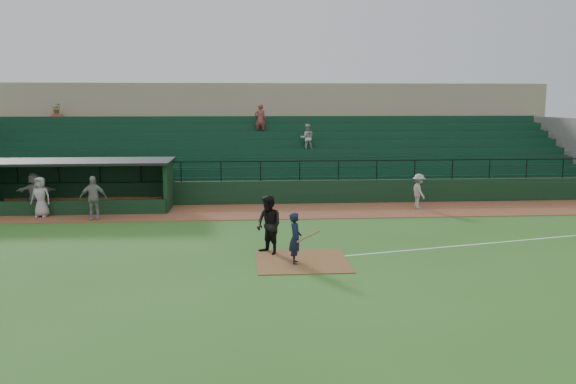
{
  "coord_description": "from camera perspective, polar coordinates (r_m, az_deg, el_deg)",
  "views": [
    {
      "loc": [
        -1.92,
        -19.88,
        5.21
      ],
      "look_at": [
        0.0,
        5.0,
        1.4
      ],
      "focal_mm": 37.15,
      "sensor_mm": 36.0,
      "label": 1
    }
  ],
  "objects": [
    {
      "name": "dugout_player_b",
      "position": [
        29.06,
        -22.6,
        -0.44
      ],
      "size": [
        0.96,
        0.69,
        1.82
      ],
      "primitive_type": "imported",
      "rotation": [
        0.0,
        0.0,
        -0.14
      ],
      "color": "#A5A09B",
      "rests_on": "warning_track"
    },
    {
      "name": "foul_line",
      "position": [
        23.87,
        20.33,
        -4.46
      ],
      "size": [
        17.49,
        4.44,
        0.01
      ],
      "primitive_type": "cube",
      "rotation": [
        0.0,
        0.0,
        0.24
      ],
      "color": "white",
      "rests_on": "ground"
    },
    {
      "name": "umpire",
      "position": [
        20.38,
        -1.85,
        -3.19
      ],
      "size": [
        1.21,
        1.25,
        2.03
      ],
      "primitive_type": "imported",
      "rotation": [
        0.0,
        0.0,
        -0.92
      ],
      "color": "black",
      "rests_on": "ground"
    },
    {
      "name": "batter_at_plate",
      "position": [
        19.19,
        0.71,
        -4.46
      ],
      "size": [
        1.01,
        0.68,
        1.69
      ],
      "color": "black",
      "rests_on": "ground"
    },
    {
      "name": "dugout",
      "position": [
        30.7,
        -19.15,
        0.94
      ],
      "size": [
        8.9,
        3.2,
        2.42
      ],
      "color": "black",
      "rests_on": "ground"
    },
    {
      "name": "ground",
      "position": [
        20.64,
        1.07,
        -5.94
      ],
      "size": [
        90.0,
        90.0,
        0.0
      ],
      "primitive_type": "plane",
      "color": "#2B5C1D",
      "rests_on": "ground"
    },
    {
      "name": "dugout_player_a",
      "position": [
        27.55,
        -18.15,
        -0.54
      ],
      "size": [
        1.2,
        0.66,
        1.94
      ],
      "primitive_type": "imported",
      "rotation": [
        0.0,
        0.0,
        0.17
      ],
      "color": "gray",
      "rests_on": "warning_track"
    },
    {
      "name": "stadium_structure",
      "position": [
        36.5,
        -1.39,
        4.11
      ],
      "size": [
        38.0,
        13.08,
        6.4
      ],
      "color": "black",
      "rests_on": "ground"
    },
    {
      "name": "runner",
      "position": [
        29.62,
        12.41,
        0.08
      ],
      "size": [
        0.75,
        1.16,
        1.7
      ],
      "primitive_type": "imported",
      "rotation": [
        0.0,
        0.0,
        1.68
      ],
      "color": "#9A9490",
      "rests_on": "warning_track"
    },
    {
      "name": "home_plate_dirt",
      "position": [
        19.67,
        1.35,
        -6.63
      ],
      "size": [
        3.0,
        3.0,
        0.03
      ],
      "primitive_type": "cube",
      "color": "brown",
      "rests_on": "ground"
    },
    {
      "name": "dugout_player_c",
      "position": [
        30.32,
        -23.05,
        -0.03
      ],
      "size": [
        1.8,
        0.7,
        1.9
      ],
      "primitive_type": "imported",
      "rotation": [
        0.0,
        0.0,
        3.22
      ],
      "color": "#9E9994",
      "rests_on": "warning_track"
    },
    {
      "name": "warning_track",
      "position": [
        28.42,
        -0.47,
        -1.85
      ],
      "size": [
        40.0,
        4.0,
        0.03
      ],
      "primitive_type": "cube",
      "color": "brown",
      "rests_on": "ground"
    }
  ]
}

